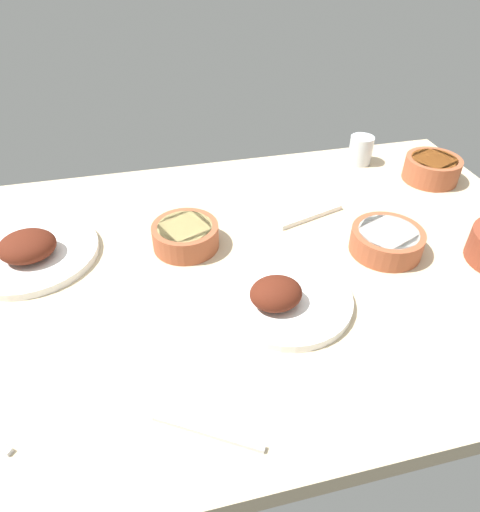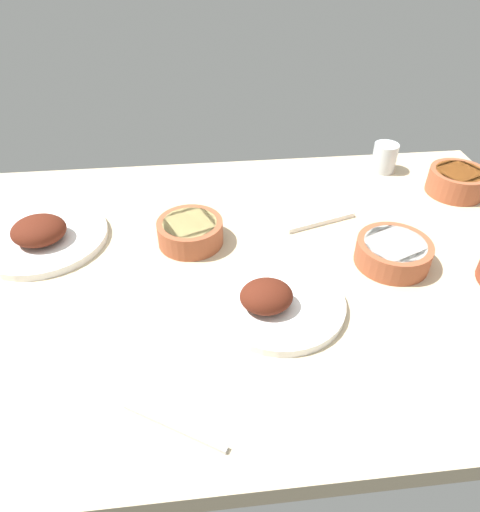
{
  "view_description": "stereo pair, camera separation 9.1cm",
  "coord_description": "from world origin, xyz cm",
  "views": [
    {
      "loc": [
        16.56,
        68.84,
        62.65
      ],
      "look_at": [
        0.0,
        0.0,
        6.0
      ],
      "focal_mm": 31.73,
      "sensor_mm": 36.0,
      "label": 1
    },
    {
      "loc": [
        7.64,
        70.39,
        62.65
      ],
      "look_at": [
        0.0,
        0.0,
        6.0
      ],
      "focal_mm": 31.73,
      "sensor_mm": 36.0,
      "label": 2
    }
  ],
  "objects": [
    {
      "name": "fork_loose",
      "position": [
        13.1,
        35.1,
        4.4
      ],
      "size": [
        14.63,
        9.33,
        0.8
      ],
      "primitive_type": "cube",
      "rotation": [
        0.0,
        0.0,
        5.74
      ],
      "color": "silver",
      "rests_on": "dining_table"
    },
    {
      "name": "dining_table",
      "position": [
        0.0,
        0.0,
        2.0
      ],
      "size": [
        140.0,
        90.0,
        4.0
      ],
      "primitive_type": "cube",
      "color": "#C6B28E",
      "rests_on": "ground"
    },
    {
      "name": "folded_napkin",
      "position": [
        -18.13,
        -17.83,
        4.6
      ],
      "size": [
        20.19,
        17.67,
        1.2
      ],
      "primitive_type": "cube",
      "rotation": [
        0.0,
        0.0,
        0.3
      ],
      "color": "white",
      "rests_on": "dining_table"
    },
    {
      "name": "plate_near_viewer",
      "position": [
        -4.95,
        13.19,
        5.76
      ],
      "size": [
        23.89,
        23.89,
        6.61
      ],
      "color": "white",
      "rests_on": "dining_table"
    },
    {
      "name": "bowl_cream",
      "position": [
        -30.6,
        2.89,
        6.74
      ],
      "size": [
        14.87,
        14.87,
        5.01
      ],
      "color": "#A35133",
      "rests_on": "dining_table"
    },
    {
      "name": "bowl_pasta",
      "position": [
        9.72,
        -8.55,
        6.83
      ],
      "size": [
        13.94,
        13.94,
        5.18
      ],
      "color": "#A35133",
      "rests_on": "dining_table"
    },
    {
      "name": "plate_far_side",
      "position": [
        41.23,
        -11.74,
        5.92
      ],
      "size": [
        26.97,
        26.97,
        6.72
      ],
      "color": "white",
      "rests_on": "dining_table"
    },
    {
      "name": "bowl_soup",
      "position": [
        -56.61,
        -22.33,
        7.28
      ],
      "size": [
        13.99,
        13.99,
        6.05
      ],
      "color": "#A35133",
      "rests_on": "dining_table"
    },
    {
      "name": "water_tumbler",
      "position": [
        -42.73,
        -35.54,
        7.78
      ],
      "size": [
        6.42,
        6.42,
        7.56
      ],
      "primitive_type": "cylinder",
      "color": "silver",
      "rests_on": "dining_table"
    }
  ]
}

